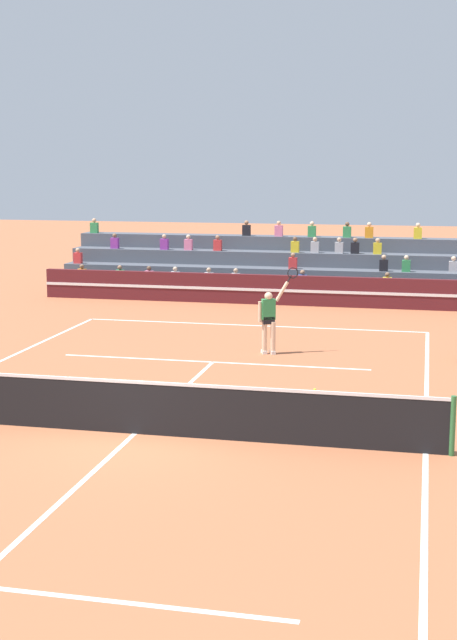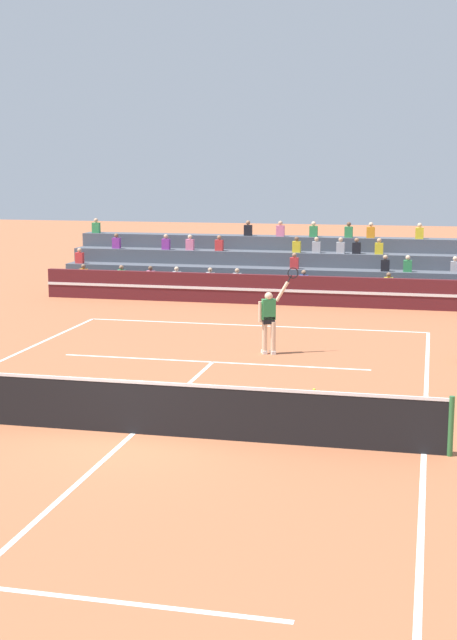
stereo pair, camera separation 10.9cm
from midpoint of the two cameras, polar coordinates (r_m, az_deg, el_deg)
The scene contains 7 objects.
ground_plane at distance 17.44m, azimuth -5.94°, elevation -7.25°, with size 120.00×120.00×0.00m, color #AD603D.
court_lines at distance 17.44m, azimuth -5.94°, elevation -7.23°, with size 11.10×23.90×0.01m.
tennis_net at distance 17.29m, azimuth -5.97°, elevation -5.52°, with size 12.00×0.10×1.10m.
sponsor_banner_wall at distance 32.83m, azimuth 3.21°, elevation 1.94°, with size 18.00×0.26×1.10m.
bleacher_stand at distance 35.89m, azimuth 4.07°, elevation 3.08°, with size 18.12×3.80×2.83m.
tennis_player at distance 24.26m, azimuth 2.77°, elevation 0.10°, with size 1.08×0.54×2.43m.
tennis_ball at distance 20.57m, azimuth 5.66°, elevation -4.46°, with size 0.07×0.07×0.07m, color #C6DB33.
Camera 2 is at (5.48, -15.74, 5.16)m, focal length 50.00 mm.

